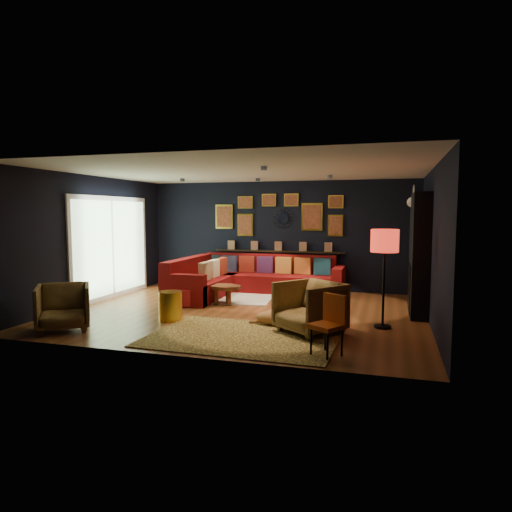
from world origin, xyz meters
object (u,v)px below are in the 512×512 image
(pouf, at_px, (185,296))
(armchair_right, at_px, (310,305))
(floor_lamp, at_px, (385,245))
(gold_stool, at_px, (170,306))
(sectional, at_px, (243,280))
(coffee_table, at_px, (225,289))
(dog, at_px, (278,315))
(armchair_left, at_px, (63,305))
(orange_chair, at_px, (330,320))

(pouf, height_order, armchair_right, armchair_right)
(armchair_right, bearing_deg, floor_lamp, 68.42)
(gold_stool, bearing_deg, armchair_right, -3.11)
(sectional, relative_size, armchair_right, 3.87)
(pouf, xyz_separation_m, armchair_right, (2.72, -1.33, 0.25))
(gold_stool, relative_size, floor_lamp, 0.32)
(sectional, xyz_separation_m, coffee_table, (0.01, -1.23, -0.01))
(dog, bearing_deg, floor_lamp, 13.75)
(gold_stool, bearing_deg, floor_lamp, 8.13)
(sectional, height_order, floor_lamp, floor_lamp)
(pouf, distance_m, gold_stool, 1.24)
(sectional, distance_m, gold_stool, 2.84)
(pouf, relative_size, armchair_left, 0.62)
(coffee_table, bearing_deg, armchair_right, -40.13)
(coffee_table, distance_m, orange_chair, 3.67)
(pouf, xyz_separation_m, floor_lamp, (3.80, -0.70, 1.14))
(armchair_left, distance_m, floor_lamp, 5.16)
(coffee_table, bearing_deg, orange_chair, -47.82)
(sectional, distance_m, orange_chair, 4.67)
(floor_lamp, xyz_separation_m, dog, (-1.64, -0.35, -1.16))
(sectional, bearing_deg, armchair_right, -55.26)
(sectional, distance_m, armchair_left, 4.22)
(sectional, xyz_separation_m, floor_lamp, (3.11, -2.31, 1.01))
(armchair_right, xyz_separation_m, dog, (-0.57, 0.28, -0.26))
(floor_lamp, bearing_deg, gold_stool, -171.87)
(pouf, distance_m, armchair_left, 2.48)
(armchair_right, height_order, floor_lamp, floor_lamp)
(pouf, xyz_separation_m, armchair_left, (-1.03, -2.25, 0.21))
(floor_lamp, bearing_deg, orange_chair, -111.10)
(sectional, bearing_deg, orange_chair, -57.92)
(coffee_table, distance_m, armchair_left, 3.15)
(sectional, bearing_deg, pouf, -113.09)
(armchair_right, bearing_deg, armchair_left, -128.34)
(orange_chair, relative_size, dog, 0.77)
(coffee_table, relative_size, floor_lamp, 0.51)
(sectional, relative_size, armchair_left, 4.27)
(sectional, relative_size, gold_stool, 6.78)
(floor_lamp, relative_size, dog, 1.55)
(coffee_table, height_order, dog, coffee_table)
(floor_lamp, distance_m, dog, 2.04)
(armchair_right, bearing_deg, gold_stool, -145.18)
(orange_chair, relative_size, floor_lamp, 0.50)
(orange_chair, bearing_deg, floor_lamp, 102.41)
(sectional, height_order, armchair_right, armchair_right)
(sectional, relative_size, pouf, 6.87)
(orange_chair, bearing_deg, armchair_right, 146.97)
(armchair_right, bearing_deg, pouf, -168.12)
(coffee_table, xyz_separation_m, armchair_left, (-1.73, -2.62, 0.08))
(dog, bearing_deg, pouf, 155.79)
(sectional, height_order, pouf, sectional)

